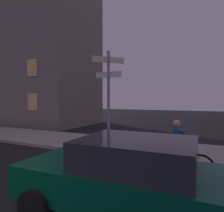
# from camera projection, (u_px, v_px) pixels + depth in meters

# --- Properties ---
(sidewalk_kerb) EXTENTS (40.00, 3.29, 0.14)m
(sidewalk_kerb) POSITION_uv_depth(u_px,v_px,m) (118.00, 145.00, 9.31)
(sidewalk_kerb) COLOR #9E9991
(sidewalk_kerb) RESTS_ON ground_plane
(signpost) EXTENTS (1.11, 0.96, 3.97)m
(signpost) POSITION_uv_depth(u_px,v_px,m) (109.00, 93.00, 8.12)
(signpost) COLOR gray
(signpost) RESTS_ON sidewalk_kerb
(car_far_trailing) EXTENTS (4.03, 2.02, 1.48)m
(car_far_trailing) POSITION_uv_depth(u_px,v_px,m) (126.00, 175.00, 3.74)
(car_far_trailing) COLOR #05472D
(car_far_trailing) RESTS_ON ground_plane
(cyclist) EXTENTS (1.82, 0.35, 1.61)m
(cyclist) POSITION_uv_depth(u_px,v_px,m) (178.00, 150.00, 5.74)
(cyclist) COLOR black
(cyclist) RESTS_ON ground_plane
(building_left_block) EXTENTS (13.94, 6.32, 12.66)m
(building_left_block) POSITION_uv_depth(u_px,v_px,m) (22.00, 55.00, 19.21)
(building_left_block) COLOR slate
(building_left_block) RESTS_ON ground_plane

